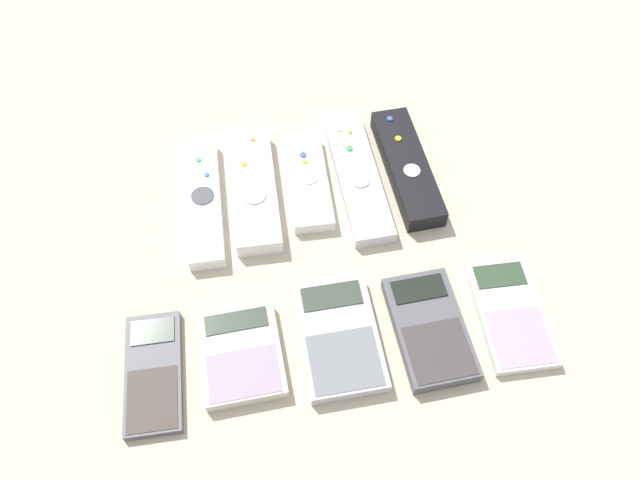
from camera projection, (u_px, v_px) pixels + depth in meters
ground_plane at (325, 272)px, 0.76m from camera, size 3.00×3.00×0.00m
remote_0 at (204, 201)px, 0.80m from camera, size 0.05×0.20×0.02m
remote_1 at (254, 189)px, 0.81m from camera, size 0.06×0.19×0.02m
remote_2 at (307, 182)px, 0.82m from camera, size 0.06×0.16×0.02m
remote_3 at (357, 175)px, 0.83m from camera, size 0.06×0.22×0.02m
remote_4 at (407, 167)px, 0.83m from camera, size 0.06×0.19×0.03m
calculator_0 at (153, 372)px, 0.68m from camera, size 0.06×0.14×0.01m
calculator_1 at (241, 355)px, 0.69m from camera, size 0.09×0.11×0.02m
calculator_2 at (338, 337)px, 0.70m from camera, size 0.09×0.14×0.02m
calculator_3 at (430, 328)px, 0.71m from camera, size 0.08×0.14×0.02m
calculator_4 at (510, 313)px, 0.72m from camera, size 0.08×0.14×0.01m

